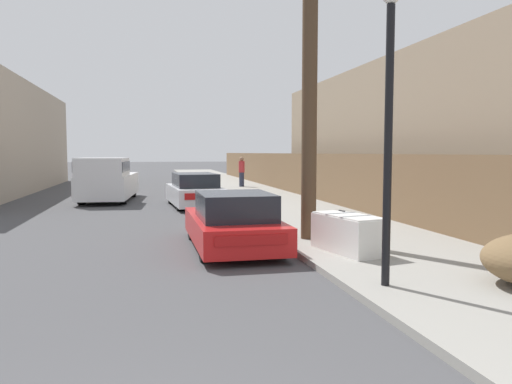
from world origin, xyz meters
TOP-DOWN VIEW (x-y plane):
  - sidewalk_curb at (5.30, 23.50)m, footprint 4.20×63.00m
  - discarded_fridge at (4.18, 6.79)m, footprint 1.05×1.77m
  - parked_sports_car_red at (2.12, 8.19)m, footprint 1.74×4.05m
  - car_parked_mid at (2.07, 16.76)m, footprint 2.01×4.30m
  - pickup_truck at (-1.35, 19.49)m, footprint 2.36×5.47m
  - utility_pole at (3.90, 8.43)m, footprint 1.80×0.34m
  - street_lamp at (3.75, 4.34)m, footprint 0.26×0.26m
  - wooden_fence at (7.25, 20.49)m, footprint 0.08×42.62m
  - building_right_house at (11.07, 15.28)m, footprint 6.00×17.65m
  - pedestrian at (5.59, 25.79)m, footprint 0.34×0.34m

SIDE VIEW (x-z plane):
  - sidewalk_curb at x=5.30m, z-range 0.00..0.12m
  - discarded_fridge at x=4.18m, z-range 0.11..0.87m
  - parked_sports_car_red at x=2.12m, z-range -0.05..1.18m
  - car_parked_mid at x=2.07m, z-range -0.04..1.25m
  - pickup_truck at x=-1.35m, z-range -0.01..1.85m
  - pedestrian at x=5.59m, z-range 0.14..1.85m
  - wooden_fence at x=7.25m, z-range 0.12..2.03m
  - building_right_house at x=11.07m, z-range 0.00..5.27m
  - street_lamp at x=3.75m, z-range 0.49..4.79m
  - utility_pole at x=3.90m, z-range 0.21..9.39m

